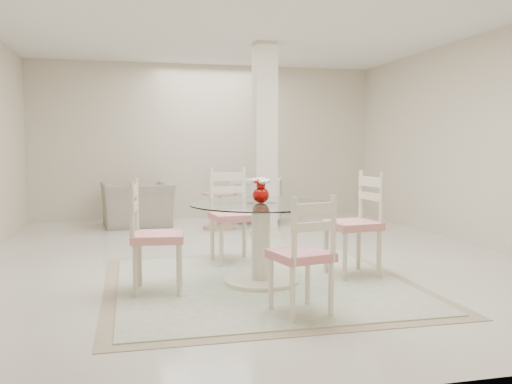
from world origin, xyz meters
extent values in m
plane|color=silver|center=(0.00, 0.00, 0.00)|extent=(7.00, 7.00, 0.00)
cube|color=beige|center=(0.00, 3.50, 1.35)|extent=(6.00, 0.02, 2.70)
cube|color=beige|center=(0.00, -3.50, 1.35)|extent=(6.00, 0.02, 2.70)
cube|color=beige|center=(3.00, 0.00, 1.35)|extent=(0.02, 7.00, 2.70)
cube|color=white|center=(0.00, 0.00, 2.70)|extent=(6.00, 7.00, 0.02)
cube|color=beige|center=(0.50, 1.30, 1.35)|extent=(0.30, 0.30, 2.70)
cube|color=tan|center=(-0.16, -1.21, 0.00)|extent=(2.85, 2.85, 0.01)
cube|color=beige|center=(-0.16, -1.21, 0.01)|extent=(2.61, 2.61, 0.01)
cylinder|color=beige|center=(-0.16, -1.21, 0.03)|extent=(0.69, 0.69, 0.05)
cylinder|color=beige|center=(-0.16, -1.21, 0.40)|extent=(0.17, 0.17, 0.71)
cylinder|color=beige|center=(-0.16, -1.21, 0.74)|extent=(0.29, 0.29, 0.03)
cylinder|color=white|center=(-0.16, -1.21, 0.76)|extent=(1.33, 1.33, 0.01)
ellipsoid|color=#A70805|center=(-0.16, -1.21, 0.84)|extent=(0.15, 0.15, 0.15)
cylinder|color=#A70805|center=(-0.16, -1.21, 0.93)|extent=(0.08, 0.08, 0.04)
cylinder|color=#A70805|center=(-0.16, -1.21, 0.96)|extent=(0.13, 0.13, 0.02)
ellipsoid|color=white|center=(-0.16, -1.21, 0.98)|extent=(0.09, 0.09, 0.04)
ellipsoid|color=white|center=(-0.12, -1.19, 0.97)|extent=(0.09, 0.09, 0.04)
ellipsoid|color=white|center=(-0.21, -1.19, 0.97)|extent=(0.09, 0.09, 0.04)
ellipsoid|color=white|center=(-0.16, -1.26, 0.96)|extent=(0.09, 0.09, 0.04)
cylinder|color=beige|center=(0.57, -0.97, 0.24)|extent=(0.05, 0.05, 0.48)
cylinder|color=beige|center=(0.62, -1.34, 0.24)|extent=(0.05, 0.05, 0.48)
cylinder|color=beige|center=(0.94, -0.92, 0.24)|extent=(0.05, 0.05, 0.48)
cylinder|color=beige|center=(0.99, -1.29, 0.24)|extent=(0.05, 0.05, 0.48)
cube|color=red|center=(0.78, -1.13, 0.52)|extent=(0.51, 0.51, 0.07)
cube|color=beige|center=(0.99, -1.10, 0.86)|extent=(0.10, 0.42, 0.56)
cylinder|color=beige|center=(-0.41, -0.47, 0.24)|extent=(0.05, 0.05, 0.48)
cylinder|color=beige|center=(-0.04, -0.43, 0.24)|extent=(0.05, 0.05, 0.48)
cylinder|color=beige|center=(-0.45, -0.10, 0.24)|extent=(0.05, 0.05, 0.48)
cylinder|color=beige|center=(-0.08, -0.06, 0.24)|extent=(0.05, 0.05, 0.48)
cube|color=red|center=(-0.25, -0.27, 0.52)|extent=(0.51, 0.51, 0.07)
cube|color=beige|center=(-0.27, -0.06, 0.87)|extent=(0.42, 0.09, 0.57)
cylinder|color=beige|center=(-0.95, -1.49, 0.23)|extent=(0.04, 0.04, 0.46)
cylinder|color=beige|center=(-0.91, -1.13, 0.23)|extent=(0.04, 0.04, 0.46)
cylinder|color=beige|center=(-1.31, -1.45, 0.23)|extent=(0.04, 0.04, 0.46)
cylinder|color=beige|center=(-1.27, -1.09, 0.23)|extent=(0.04, 0.04, 0.46)
cube|color=red|center=(-1.11, -1.29, 0.50)|extent=(0.49, 0.49, 0.07)
cube|color=beige|center=(-1.31, -1.27, 0.83)|extent=(0.09, 0.40, 0.54)
cylinder|color=#F6E7CB|center=(0.04, -1.96, 0.21)|extent=(0.04, 0.04, 0.43)
cylinder|color=#F6E7CB|center=(-0.28, -2.03, 0.21)|extent=(0.04, 0.04, 0.43)
cylinder|color=#F6E7CB|center=(0.12, -2.28, 0.21)|extent=(0.04, 0.04, 0.43)
cylinder|color=#F6E7CB|center=(-0.21, -2.36, 0.21)|extent=(0.04, 0.04, 0.43)
cube|color=red|center=(-0.08, -2.16, 0.46)|extent=(0.49, 0.49, 0.07)
cube|color=#F6E7CB|center=(-0.04, -2.34, 0.77)|extent=(0.37, 0.12, 0.50)
imported|color=#A19885|center=(-1.23, 2.76, 0.35)|extent=(1.18, 1.06, 0.70)
imported|color=silver|center=(0.75, 2.82, 0.38)|extent=(1.03, 1.04, 0.76)
cylinder|color=tan|center=(0.01, 2.20, 0.02)|extent=(0.52, 0.52, 0.04)
cylinder|color=tan|center=(0.01, 2.20, 0.28)|extent=(0.08, 0.08, 0.50)
cylinder|color=tan|center=(0.01, 2.20, 0.55)|extent=(0.54, 0.54, 0.03)
camera|label=1|loc=(-1.34, -6.05, 1.30)|focal=38.00mm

